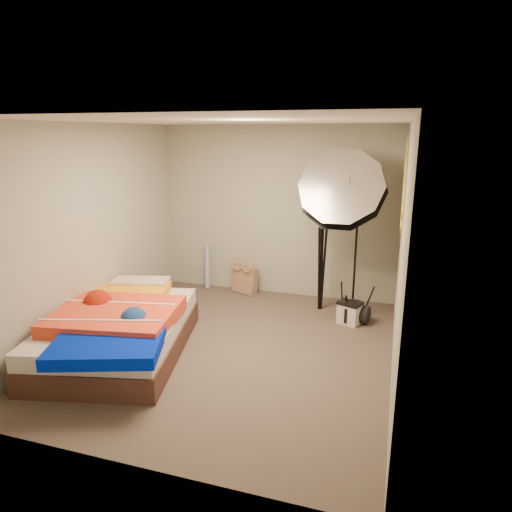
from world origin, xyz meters
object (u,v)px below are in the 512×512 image
at_px(tote_bag, 245,280).
at_px(duffel_bag, 354,313).
at_px(wrapping_roll, 207,267).
at_px(camera_tripod, 322,258).
at_px(camera_case, 349,314).
at_px(photo_umbrella, 342,192).
at_px(bed, 118,328).

xyz_separation_m(tote_bag, duffel_bag, (1.71, -0.64, -0.08)).
bearing_deg(wrapping_roll, camera_tripod, -11.80).
xyz_separation_m(tote_bag, camera_case, (1.66, -0.73, -0.07)).
relative_size(photo_umbrella, camera_tripod, 1.81).
distance_m(wrapping_roll, duffel_bag, 2.46).
bearing_deg(bed, tote_bag, 73.15).
distance_m(tote_bag, bed, 2.42).
height_order(camera_case, camera_tripod, camera_tripod).
bearing_deg(camera_case, camera_tripod, 159.30).
xyz_separation_m(wrapping_roll, bed, (-0.06, -2.37, -0.04)).
height_order(wrapping_roll, bed, wrapping_roll).
bearing_deg(photo_umbrella, duffel_bag, -23.44).
distance_m(duffel_bag, photo_umbrella, 1.58).
bearing_deg(camera_tripod, photo_umbrella, -38.65).
bearing_deg(duffel_bag, camera_tripod, 160.25).
height_order(duffel_bag, photo_umbrella, photo_umbrella).
bearing_deg(bed, camera_case, 33.81).
relative_size(camera_case, bed, 0.12).
xyz_separation_m(bed, photo_umbrella, (2.17, 1.77, 1.38)).
bearing_deg(wrapping_roll, camera_case, -18.83).
bearing_deg(camera_case, wrapping_roll, -177.75).
relative_size(camera_case, photo_umbrella, 0.12).
bearing_deg(wrapping_roll, duffel_bag, -16.48).
relative_size(wrapping_roll, camera_case, 2.49).
bearing_deg(photo_umbrella, camera_tripod, 141.35).
height_order(bed, photo_umbrella, photo_umbrella).
bearing_deg(bed, wrapping_roll, 88.66).
height_order(photo_umbrella, camera_tripod, photo_umbrella).
distance_m(tote_bag, camera_tripod, 1.37).
xyz_separation_m(wrapping_roll, duffel_bag, (2.35, -0.70, -0.22)).
bearing_deg(wrapping_roll, tote_bag, -4.99).
relative_size(camera_case, duffel_bag, 0.69).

